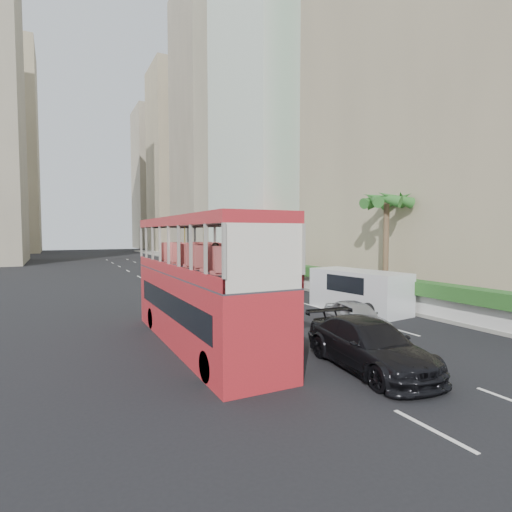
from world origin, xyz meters
TOP-DOWN VIEW (x-y plane):
  - ground_plane at (0.00, 0.00)m, footprint 200.00×200.00m
  - double_decker_bus at (-6.00, 0.00)m, footprint 2.50×11.00m
  - car_silver_lane_a at (-1.81, 6.19)m, footprint 1.45×4.13m
  - car_silver_lane_b at (0.96, -1.16)m, footprint 2.35×4.26m
  - car_black at (-2.02, -5.25)m, footprint 2.81×5.67m
  - van_asset at (0.95, 19.11)m, footprint 3.31×5.66m
  - minibus_near at (0.91, 12.02)m, footprint 2.27×6.52m
  - minibus_far at (4.11, 13.33)m, footprint 2.91×6.47m
  - panel_van_near at (4.27, 2.47)m, footprint 2.98×5.98m
  - panel_van_far at (3.98, 24.26)m, footprint 2.19×5.24m
  - sidewalk at (9.00, 25.00)m, footprint 6.00×120.00m
  - kerb_wall at (6.20, 14.00)m, footprint 0.30×44.00m
  - hedge at (6.20, 14.00)m, footprint 1.10×44.00m
  - palm_tree at (7.80, 4.00)m, footprint 0.36×0.36m
  - shell_station at (10.00, 23.00)m, footprint 6.50×8.00m
  - tower_stripe at (18.00, 34.00)m, footprint 16.00×18.00m
  - tower_mid at (18.00, 58.00)m, footprint 16.00×16.00m
  - tower_far_a at (17.00, 82.00)m, footprint 14.00×14.00m
  - tower_far_b at (17.00, 104.00)m, footprint 14.00×14.00m

SIDE VIEW (x-z plane):
  - ground_plane at x=0.00m, z-range 0.00..0.00m
  - car_silver_lane_a at x=-1.81m, z-range -0.68..0.68m
  - car_silver_lane_b at x=0.96m, z-range -0.69..0.69m
  - car_black at x=-2.02m, z-range -0.79..0.79m
  - van_asset at x=0.95m, z-range -0.74..0.74m
  - sidewalk at x=9.00m, z-range 0.00..0.18m
  - kerb_wall at x=6.20m, z-range 0.18..1.18m
  - panel_van_far at x=3.98m, z-range 0.00..2.08m
  - panel_van_near at x=4.27m, z-range 0.00..2.30m
  - minibus_far at x=4.11m, z-range 0.00..2.77m
  - minibus_near at x=0.91m, z-range 0.00..2.87m
  - hedge at x=6.20m, z-range 1.18..1.88m
  - double_decker_bus at x=-6.00m, z-range 0.00..5.06m
  - shell_station at x=10.00m, z-range 0.00..5.50m
  - palm_tree at x=7.80m, z-range 0.18..6.58m
  - tower_far_b at x=17.00m, z-range 0.00..40.00m
  - tower_far_a at x=17.00m, z-range 0.00..44.00m
  - tower_mid at x=18.00m, z-range 0.00..50.00m
  - tower_stripe at x=18.00m, z-range 0.00..58.00m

